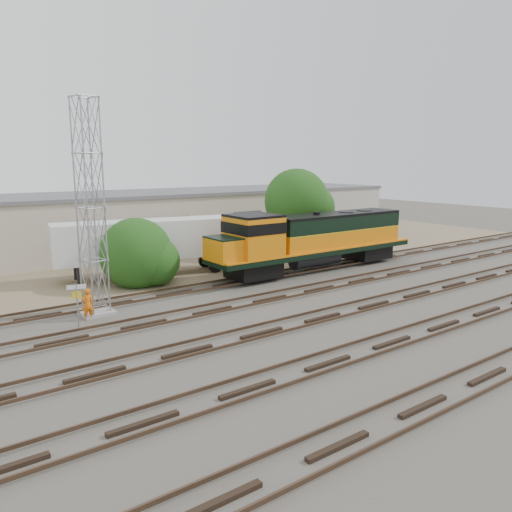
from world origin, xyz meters
TOP-DOWN VIEW (x-y plane):
  - ground at (0.00, 0.00)m, footprint 140.00×140.00m
  - dirt_strip at (0.00, 15.00)m, footprint 80.00×16.00m
  - tracks at (0.00, -3.00)m, footprint 80.00×20.40m
  - warehouse at (0.04, 22.98)m, footprint 58.40×10.40m
  - locomotive at (7.52, 6.00)m, footprint 17.99×3.16m
  - signal_tower at (-9.26, 4.85)m, footprint 1.67×1.67m
  - sign_post at (-10.72, 3.20)m, footprint 0.88×0.31m
  - worker at (-9.95, 4.12)m, footprint 0.63×0.43m
  - semi_trailer at (-2.70, 11.61)m, footprint 13.38×4.99m
  - dumpster_blue at (22.39, 18.27)m, footprint 1.86×1.78m
  - dumpster_red at (24.32, 18.42)m, footprint 1.76×1.68m
  - tree_mid at (-4.63, 9.48)m, footprint 5.03×4.79m
  - tree_east at (11.13, 11.57)m, footprint 5.86×5.58m

SIDE VIEW (x-z plane):
  - ground at x=0.00m, z-range 0.00..0.00m
  - dirt_strip at x=0.00m, z-range 0.00..0.02m
  - tracks at x=0.00m, z-range -0.06..0.22m
  - dumpster_red at x=24.32m, z-range 0.00..1.40m
  - dumpster_blue at x=22.39m, z-range 0.00..1.50m
  - worker at x=-9.95m, z-range 0.00..1.68m
  - sign_post at x=-10.72m, z-range 0.44..2.67m
  - tree_mid at x=-4.63m, z-range -0.41..4.38m
  - locomotive at x=7.52m, z-range 0.31..4.63m
  - semi_trailer at x=-2.70m, z-range 0.52..4.56m
  - warehouse at x=0.04m, z-range 0.00..5.30m
  - tree_east at x=11.13m, z-range 0.83..8.37m
  - signal_tower at x=-9.26m, z-range -0.15..11.17m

